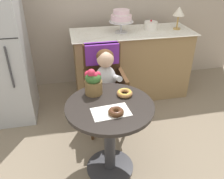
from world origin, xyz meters
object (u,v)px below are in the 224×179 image
Objects in this scene: wicker_chair at (104,74)px; seated_child at (106,78)px; flower_vase at (93,82)px; table_lamp at (179,12)px; round_layer_cake at (151,26)px; tiered_cake_stand at (121,17)px; donut_front at (125,93)px; cafe_table at (110,126)px; donut_mid at (116,112)px.

seated_child reaches higher than wicker_chair.
flower_vase is 1.68m from table_lamp.
round_layer_cake reaches higher than flower_vase.
wicker_chair is 4.00× the size of flower_vase.
wicker_chair is 3.35× the size of table_lamp.
flower_vase is at bearing -114.61° from tiered_cake_stand.
wicker_chair is 0.60m from donut_front.
donut_front is 0.47× the size of table_lamp.
donut_front is (0.15, 0.12, 0.23)m from cafe_table.
tiered_cake_stand is (0.33, 0.60, 0.44)m from wicker_chair.
tiered_cake_stand is 0.42m from round_layer_cake.
tiered_cake_stand is 1.75× the size of round_layer_cake.
table_lamp is at bearing 48.39° from cafe_table.
round_layer_cake is (0.73, 0.79, 0.27)m from seated_child.
cafe_table is at bearing -121.00° from round_layer_cake.
cafe_table is 3.02× the size of flower_vase.
seated_child is 5.41× the size of donut_front.
donut_mid is (-0.05, -0.83, 0.10)m from wicker_chair.
cafe_table is at bearing -142.24° from donut_front.
wicker_chair is 7.10× the size of donut_front.
donut_front is 1.25m from tiered_cake_stand.
table_lamp is (1.14, 1.29, 0.61)m from cafe_table.
donut_mid is (-0.13, -0.25, 0.00)m from donut_front.
wicker_chair is 0.84m from donut_mid.
seated_child is (-0.00, -0.16, 0.04)m from wicker_chair.
round_layer_cake is at bearing 62.03° from donut_mid.
donut_mid reaches higher than cafe_table.
cafe_table is 2.40× the size of tiered_cake_stand.
round_layer_cake reaches higher than seated_child.
seated_child is at bearing -113.64° from tiered_cake_stand.
donut_mid is at bearing -80.34° from cafe_table.
seated_child is 2.55× the size of table_lamp.
wicker_chair is at bearing -151.25° from table_lamp.
round_layer_cake is at bearing 172.34° from table_lamp.
seated_child is (0.07, 0.54, 0.17)m from cafe_table.
flower_vase is (-0.17, -0.49, 0.19)m from wicker_chair.
seated_child is at bearing 101.11° from donut_front.
flower_vase reaches higher than donut_mid.
donut_mid is at bearing -93.99° from seated_child.
flower_vase is 1.39× the size of round_layer_cake.
table_lamp is (0.74, -0.01, 0.03)m from tiered_cake_stand.
seated_child reaches higher than cafe_table.
wicker_chair is 7.99× the size of donut_mid.
seated_child is at bearing 63.30° from flower_vase.
seated_child is 0.44m from donut_front.
donut_mid is at bearing -117.97° from round_layer_cake.
cafe_table is at bearing -95.54° from wicker_chair.
round_layer_cake is at bearing 59.00° from cafe_table.
round_layer_cake reaches higher than cafe_table.
round_layer_cake is at bearing 51.39° from flower_vase.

